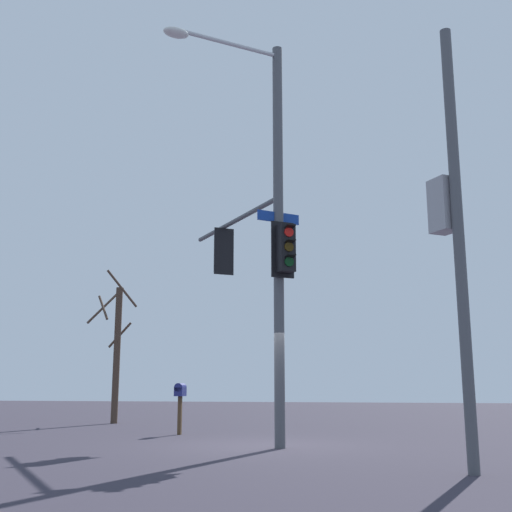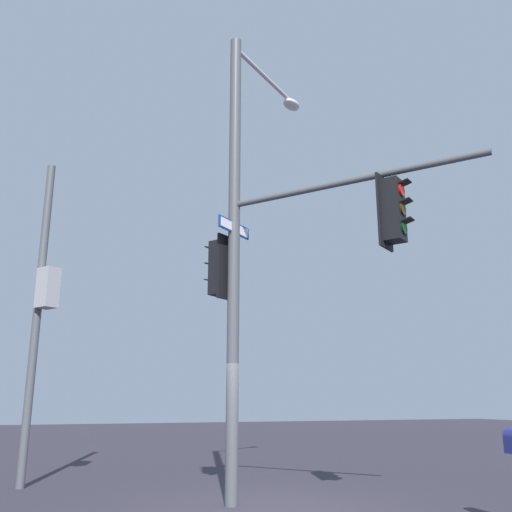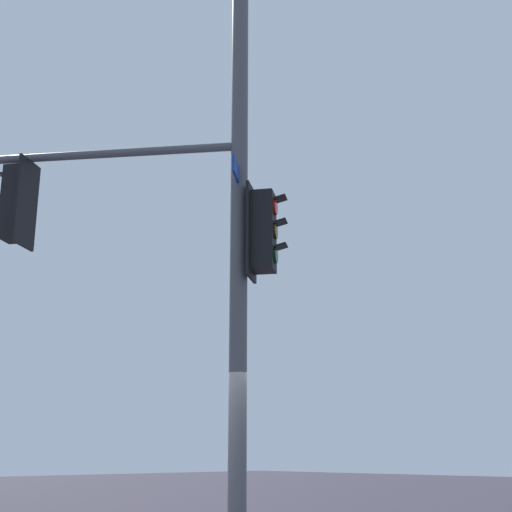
% 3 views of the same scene
% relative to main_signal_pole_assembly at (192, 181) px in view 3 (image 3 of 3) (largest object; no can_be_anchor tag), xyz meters
% --- Properties ---
extents(main_signal_pole_assembly, '(3.58, 5.84, 9.50)m').
position_rel_main_signal_pole_assembly_xyz_m(main_signal_pole_assembly, '(0.00, 0.00, 0.00)').
color(main_signal_pole_assembly, '#4C4F54').
rests_on(main_signal_pole_assembly, ground).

